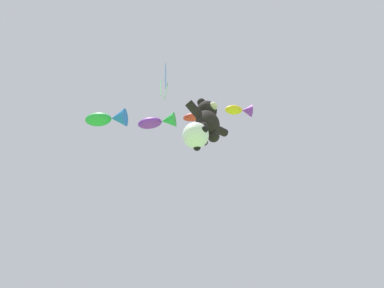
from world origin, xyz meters
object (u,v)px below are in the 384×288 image
fish_kite_goldfin (240,110)px  fish_kite_violet (159,122)px  fish_kite_emerald (108,119)px  teddy_bear_kite (207,119)px  soccer_ball_kite (196,136)px  fish_kite_crimson (201,116)px  diamond_kite (165,78)px

fish_kite_goldfin → fish_kite_violet: 4.55m
fish_kite_goldfin → fish_kite_emerald: bearing=136.6°
teddy_bear_kite → soccer_ball_kite: size_ratio=2.15×
fish_kite_crimson → fish_kite_violet: bearing=139.7°
fish_kite_crimson → fish_kite_violet: fish_kite_crimson is taller
teddy_bear_kite → fish_kite_emerald: bearing=121.2°
fish_kite_emerald → diamond_kite: size_ratio=0.66×
fish_kite_violet → fish_kite_emerald: size_ratio=0.94×
soccer_ball_kite → teddy_bear_kite: bearing=-16.3°
fish_kite_crimson → teddy_bear_kite: bearing=-127.8°
fish_kite_goldfin → diamond_kite: (-4.09, 1.72, 0.81)m
fish_kite_goldfin → teddy_bear_kite: bearing=172.1°
teddy_bear_kite → fish_kite_emerald: size_ratio=1.14×
teddy_bear_kite → soccer_ball_kite: teddy_bear_kite is taller
teddy_bear_kite → fish_kite_crimson: bearing=52.2°
fish_kite_crimson → diamond_kite: diamond_kite is taller
teddy_bear_kite → diamond_kite: bearing=140.0°
diamond_kite → fish_kite_goldfin: bearing=-22.9°
soccer_ball_kite → fish_kite_goldfin: size_ratio=0.77×
soccer_ball_kite → fish_kite_emerald: fish_kite_emerald is taller
teddy_bear_kite → fish_kite_crimson: size_ratio=1.42×
fish_kite_violet → fish_kite_emerald: fish_kite_violet is taller
fish_kite_emerald → diamond_kite: bearing=-70.7°
soccer_ball_kite → fish_kite_violet: bearing=91.2°
fish_kite_emerald → fish_kite_violet: bearing=-37.9°
soccer_ball_kite → fish_kite_crimson: size_ratio=0.66×
fish_kite_violet → diamond_kite: 2.43m
diamond_kite → fish_kite_emerald: bearing=109.3°
teddy_bear_kite → fish_kite_goldfin: 3.94m
fish_kite_violet → fish_kite_emerald: bearing=142.1°
fish_kite_goldfin → fish_kite_crimson: fish_kite_goldfin is taller
fish_kite_crimson → diamond_kite: size_ratio=0.52×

